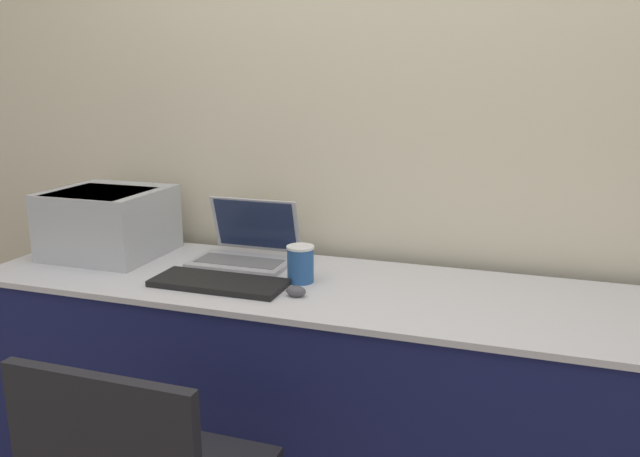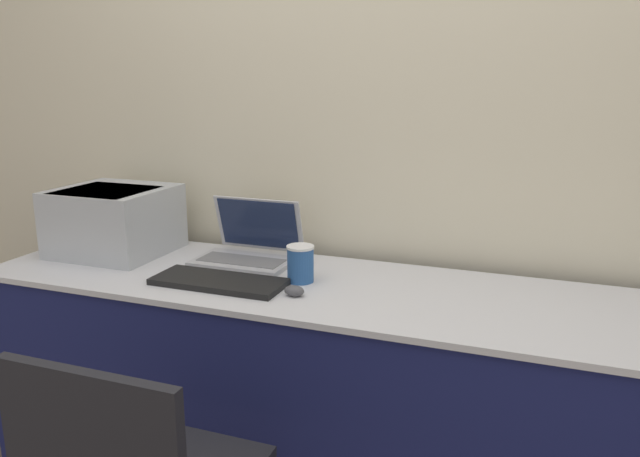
{
  "view_description": "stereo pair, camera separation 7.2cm",
  "coord_description": "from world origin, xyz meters",
  "px_view_note": "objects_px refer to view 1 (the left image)",
  "views": [
    {
      "loc": [
        0.49,
        -1.54,
        1.44
      ],
      "look_at": [
        -0.14,
        0.34,
        0.95
      ],
      "focal_mm": 35.0,
      "sensor_mm": 36.0,
      "label": 1
    },
    {
      "loc": [
        0.56,
        -1.51,
        1.44
      ],
      "look_at": [
        -0.14,
        0.34,
        0.95
      ],
      "focal_mm": 35.0,
      "sensor_mm": 36.0,
      "label": 2
    }
  ],
  "objects_px": {
    "printer": "(108,220)",
    "external_keyboard": "(219,283)",
    "mouse": "(296,291)",
    "coffee_cup": "(300,264)",
    "laptop_left": "(246,248)"
  },
  "relations": [
    {
      "from": "printer",
      "to": "coffee_cup",
      "type": "bearing_deg",
      "value": -5.34
    },
    {
      "from": "external_keyboard",
      "to": "coffee_cup",
      "type": "relative_size",
      "value": 3.57
    },
    {
      "from": "laptop_left",
      "to": "mouse",
      "type": "xyz_separation_m",
      "value": [
        0.3,
        -0.29,
        -0.03
      ]
    },
    {
      "from": "external_keyboard",
      "to": "printer",
      "type": "bearing_deg",
      "value": 160.58
    },
    {
      "from": "coffee_cup",
      "to": "mouse",
      "type": "relative_size",
      "value": 1.91
    },
    {
      "from": "external_keyboard",
      "to": "mouse",
      "type": "distance_m",
      "value": 0.27
    },
    {
      "from": "printer",
      "to": "coffee_cup",
      "type": "relative_size",
      "value": 3.27
    },
    {
      "from": "printer",
      "to": "laptop_left",
      "type": "bearing_deg",
      "value": 8.29
    },
    {
      "from": "printer",
      "to": "external_keyboard",
      "type": "distance_m",
      "value": 0.61
    },
    {
      "from": "coffee_cup",
      "to": "external_keyboard",
      "type": "bearing_deg",
      "value": -152.55
    },
    {
      "from": "laptop_left",
      "to": "coffee_cup",
      "type": "relative_size",
      "value": 2.85
    },
    {
      "from": "external_keyboard",
      "to": "coffee_cup",
      "type": "distance_m",
      "value": 0.27
    },
    {
      "from": "external_keyboard",
      "to": "mouse",
      "type": "xyz_separation_m",
      "value": [
        0.27,
        -0.01,
        0.01
      ]
    },
    {
      "from": "laptop_left",
      "to": "external_keyboard",
      "type": "relative_size",
      "value": 0.8
    },
    {
      "from": "laptop_left",
      "to": "mouse",
      "type": "bearing_deg",
      "value": -43.65
    }
  ]
}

